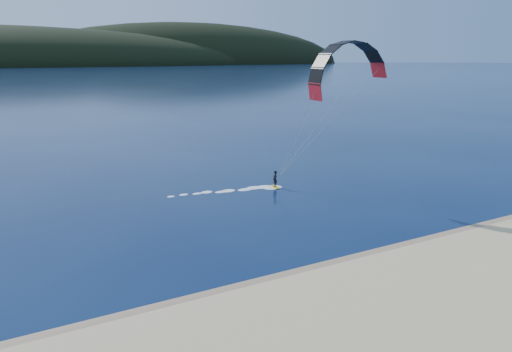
# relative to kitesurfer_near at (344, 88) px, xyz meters

# --- Properties ---
(ground) EXTENTS (1800.00, 1800.00, 0.00)m
(ground) POSITION_rel_kitesurfer_near_xyz_m (-14.87, -18.63, -9.82)
(ground) COLOR #071538
(ground) RESTS_ON ground
(wet_sand) EXTENTS (220.00, 2.50, 0.10)m
(wet_sand) POSITION_rel_kitesurfer_near_xyz_m (-14.87, -14.13, -9.77)
(wet_sand) COLOR #967757
(wet_sand) RESTS_ON ground
(headland) EXTENTS (1200.00, 310.00, 140.00)m
(headland) POSITION_rel_kitesurfer_near_xyz_m (-14.24, 726.66, -9.82)
(headland) COLOR black
(headland) RESTS_ON ground
(kitesurfer_near) EXTENTS (20.79, 6.22, 13.16)m
(kitesurfer_near) POSITION_rel_kitesurfer_near_xyz_m (0.00, 0.00, 0.00)
(kitesurfer_near) COLOR gold
(kitesurfer_near) RESTS_ON ground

